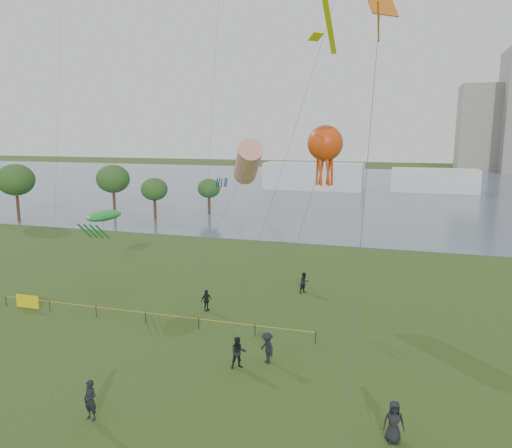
# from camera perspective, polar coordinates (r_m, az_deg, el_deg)

# --- Properties ---
(lake) EXTENTS (400.00, 120.00, 0.08)m
(lake) POSITION_cam_1_polar(r_m,az_deg,el_deg) (117.85, 12.78, 3.96)
(lake) COLOR slate
(lake) RESTS_ON ground_plane
(building_low) EXTENTS (16.00, 18.00, 28.00)m
(building_low) POSITION_cam_1_polar(r_m,az_deg,el_deg) (186.36, 24.56, 9.96)
(building_low) COLOR gray
(building_low) RESTS_ON ground_plane
(pavilion_left) EXTENTS (22.00, 8.00, 6.00)m
(pavilion_left) POSITION_cam_1_polar(r_m,az_deg,el_deg) (114.07, 6.61, 5.45)
(pavilion_left) COLOR silver
(pavilion_left) RESTS_ON ground_plane
(pavilion_right) EXTENTS (18.00, 7.00, 5.00)m
(pavilion_right) POSITION_cam_1_polar(r_m,az_deg,el_deg) (115.47, 19.72, 4.71)
(pavilion_right) COLOR silver
(pavilion_right) RESTS_ON ground_plane
(trees) EXTENTS (28.81, 19.05, 8.46)m
(trees) POSITION_cam_1_polar(r_m,az_deg,el_deg) (79.28, -17.93, 4.57)
(trees) COLOR #3B251A
(trees) RESTS_ON ground_plane
(fence) EXTENTS (24.07, 0.07, 1.05)m
(fence) POSITION_cam_1_polar(r_m,az_deg,el_deg) (39.46, -20.38, -8.83)
(fence) COLOR black
(fence) RESTS_ON ground_plane
(spectator_a) EXTENTS (1.12, 1.05, 1.83)m
(spectator_a) POSITION_cam_1_polar(r_m,az_deg,el_deg) (29.07, -2.03, -14.50)
(spectator_a) COLOR black
(spectator_a) RESTS_ON ground_plane
(spectator_b) EXTENTS (1.33, 1.32, 1.85)m
(spectator_b) POSITION_cam_1_polar(r_m,az_deg,el_deg) (29.65, 1.27, -13.96)
(spectator_b) COLOR black
(spectator_b) RESTS_ON ground_plane
(spectator_c) EXTENTS (0.81, 1.02, 1.62)m
(spectator_c) POSITION_cam_1_polar(r_m,az_deg,el_deg) (37.75, -5.70, -8.67)
(spectator_c) COLOR black
(spectator_c) RESTS_ON ground_plane
(spectator_d) EXTENTS (1.03, 0.79, 1.88)m
(spectator_d) POSITION_cam_1_polar(r_m,az_deg,el_deg) (23.82, 15.46, -20.95)
(spectator_d) COLOR black
(spectator_d) RESTS_ON ground_plane
(spectator_f) EXTENTS (0.78, 0.59, 1.94)m
(spectator_f) POSITION_cam_1_polar(r_m,az_deg,el_deg) (25.69, -18.40, -18.56)
(spectator_f) COLOR black
(spectator_f) RESTS_ON ground_plane
(spectator_g) EXTENTS (1.03, 1.08, 1.75)m
(spectator_g) POSITION_cam_1_polar(r_m,az_deg,el_deg) (41.68, 5.54, -6.69)
(spectator_g) COLOR black
(spectator_g) RESTS_ON ground_plane
(kite_windsock) EXTENTS (5.55, 8.80, 12.70)m
(kite_windsock) POSITION_cam_1_polar(r_m,az_deg,el_deg) (40.81, -0.99, 7.06)
(kite_windsock) COLOR #3F3F42
(kite_creature) EXTENTS (2.81, 7.54, 6.71)m
(kite_creature) POSITION_cam_1_polar(r_m,az_deg,el_deg) (43.05, -17.02, 0.86)
(kite_creature) COLOR #3F3F42
(kite_octopus) EXTENTS (3.78, 6.34, 13.63)m
(kite_octopus) POSITION_cam_1_polar(r_m,az_deg,el_deg) (34.80, 7.91, 9.04)
(kite_octopus) COLOR #3F3F42
(kite_delta) EXTENTS (1.56, 10.67, 19.30)m
(kite_delta) POSITION_cam_1_polar(r_m,az_deg,el_deg) (23.00, 13.85, 21.40)
(kite_delta) COLOR #3F3F42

